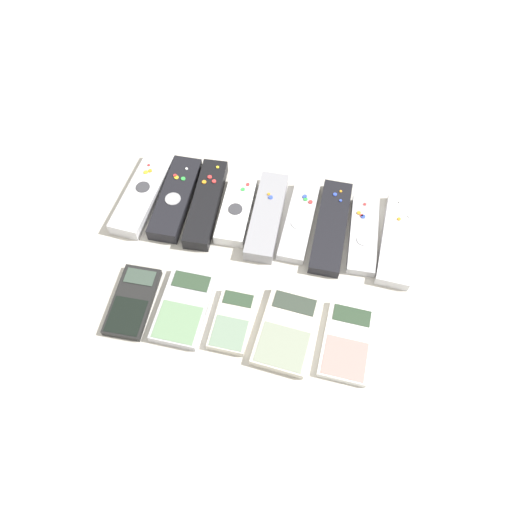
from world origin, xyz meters
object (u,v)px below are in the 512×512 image
Objects in this scene: calculator_2 at (233,321)px; calculator_4 at (347,342)px; remote_7 at (363,235)px; remote_4 at (268,216)px; calculator_0 at (133,301)px; remote_3 at (236,210)px; remote_2 at (206,203)px; remote_6 at (331,227)px; remote_0 at (143,193)px; remote_8 at (398,239)px; calculator_3 at (287,331)px; remote_5 at (299,221)px; remote_1 at (176,198)px; calculator_1 at (184,307)px.

calculator_4 is at bearing 1.70° from calculator_2.
remote_7 is 1.54× the size of calculator_2.
remote_4 reaches higher than calculator_0.
remote_3 reaches higher than calculator_4.
remote_2 is 1.49× the size of calculator_4.
remote_0 is at bearing -179.92° from remote_6.
calculator_4 is (0.43, -0.22, -0.01)m from remote_0.
calculator_3 is (-0.17, -0.23, -0.00)m from remote_8.
calculator_0 is at bearing -179.17° from calculator_2.
remote_2 is 1.31× the size of remote_3.
calculator_4 is at bearing -75.36° from remote_6.
calculator_3 is at bearing -84.06° from remote_5.
remote_1 is 1.06× the size of remote_5.
remote_6 is (0.18, 0.00, -0.00)m from remote_3.
remote_6 is 0.13m from remote_8.
calculator_2 is (0.11, -0.23, -0.01)m from remote_2.
remote_0 is at bearing 177.01° from remote_7.
remote_6 is 0.27m from calculator_2.
remote_8 is at bearing -0.35° from remote_7.
remote_3 is 1.14× the size of calculator_4.
calculator_0 is (-0.19, -0.23, -0.01)m from remote_4.
remote_1 is 0.24m from calculator_1.
remote_3 is at bearing -1.78° from remote_1.
remote_8 is 0.50m from calculator_0.
remote_6 is at bearing -1.70° from remote_3.
calculator_4 is (0.12, -0.22, -0.00)m from remote_5.
calculator_3 reaches higher than calculator_4.
remote_3 is 1.12× the size of calculator_1.
remote_4 reaches higher than remote_0.
remote_6 reaches higher than calculator_2.
calculator_4 is at bearing -23.81° from remote_0.
remote_1 is at bearing -178.44° from remote_5.
remote_6 is 0.32m from calculator_1.
remote_5 is at bearing 54.31° from calculator_1.
remote_1 is 1.39× the size of calculator_1.
calculator_3 is (0.20, -0.22, -0.01)m from remote_2.
remote_1 is 1.43× the size of calculator_0.
remote_5 is 0.12m from remote_7.
remote_5 is at bearing 72.43° from calculator_2.
remote_2 reaches higher than remote_8.
remote_5 reaches higher than calculator_2.
remote_6 is at bearing 173.93° from remote_7.
remote_0 is at bearing 177.78° from remote_3.
remote_4 is at bearing 65.19° from calculator_1.
calculator_0 is (-0.31, -0.23, -0.00)m from remote_6.
remote_2 reaches higher than calculator_4.
remote_4 is 1.14× the size of remote_7.
remote_7 is at bearing 48.97° from calculator_2.
remote_5 is at bearing 178.50° from remote_6.
remote_7 is at bearing -4.32° from remote_2.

